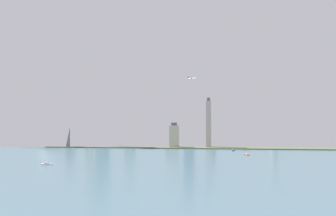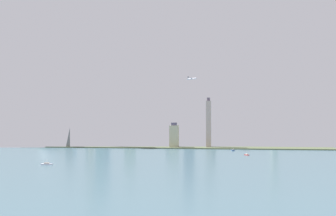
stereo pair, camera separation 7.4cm
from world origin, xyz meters
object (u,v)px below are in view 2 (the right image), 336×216
(skyscraper_4, at_px, (213,135))
(skyscraper_11, at_px, (74,134))
(skyscraper_3, at_px, (130,133))
(boat_2, at_px, (47,164))
(skyscraper_1, at_px, (90,128))
(skyscraper_6, at_px, (69,137))
(observation_tower, at_px, (91,89))
(skyscraper_8, at_px, (105,120))
(skyscraper_2, at_px, (274,119))
(skyscraper_5, at_px, (189,119))
(boat_1, at_px, (247,155))
(skyscraper_12, at_px, (174,136))
(stadium_dome, at_px, (51,143))
(skyscraper_0, at_px, (169,136))
(skyscraper_7, at_px, (209,124))
(skyscraper_10, at_px, (192,131))
(airplane, at_px, (192,79))
(boat_3, at_px, (233,150))
(skyscraper_9, at_px, (101,116))

(skyscraper_4, bearing_deg, skyscraper_11, 174.86)
(skyscraper_3, bearing_deg, boat_2, -95.52)
(skyscraper_1, height_order, skyscraper_4, skyscraper_1)
(skyscraper_6, bearing_deg, observation_tower, 25.47)
(observation_tower, bearing_deg, skyscraper_8, 83.87)
(skyscraper_1, distance_m, skyscraper_2, 512.50)
(skyscraper_5, relative_size, boat_1, 14.12)
(skyscraper_6, bearing_deg, skyscraper_12, 2.54)
(skyscraper_6, bearing_deg, skyscraper_1, 82.34)
(stadium_dome, relative_size, skyscraper_5, 0.47)
(stadium_dome, relative_size, skyscraper_6, 1.01)
(skyscraper_0, bearing_deg, skyscraper_5, -4.26)
(skyscraper_2, bearing_deg, skyscraper_0, -178.22)
(observation_tower, height_order, skyscraper_7, observation_tower)
(stadium_dome, bearing_deg, skyscraper_2, 7.39)
(skyscraper_0, distance_m, skyscraper_8, 195.77)
(skyscraper_4, xyz_separation_m, boat_1, (72.20, -235.36, -28.58))
(skyscraper_4, bearing_deg, skyscraper_10, 139.15)
(skyscraper_4, xyz_separation_m, skyscraper_8, (-304.94, 49.66, 38.47))
(observation_tower, bearing_deg, boat_2, -81.39)
(boat_1, bearing_deg, observation_tower, -157.98)
(boat_2, bearing_deg, skyscraper_0, 66.99)
(skyscraper_10, relative_size, boat_1, 9.74)
(observation_tower, distance_m, boat_1, 456.41)
(skyscraper_2, height_order, skyscraper_12, skyscraper_2)
(skyscraper_11, xyz_separation_m, airplane, (346.49, -128.04, 140.97))
(skyscraper_1, bearing_deg, skyscraper_7, -14.78)
(skyscraper_3, distance_m, skyscraper_4, 216.66)
(skyscraper_11, bearing_deg, skyscraper_1, 12.35)
(skyscraper_1, distance_m, skyscraper_4, 353.61)
(skyscraper_1, bearing_deg, skyscraper_3, -28.73)
(skyscraper_3, relative_size, skyscraper_7, 0.62)
(stadium_dome, relative_size, skyscraper_12, 1.13)
(skyscraper_7, height_order, boat_3, skyscraper_7)
(skyscraper_1, height_order, skyscraper_12, skyscraper_1)
(stadium_dome, bearing_deg, skyscraper_10, 15.01)
(skyscraper_3, xyz_separation_m, skyscraper_12, (119.34, -28.14, -6.19))
(skyscraper_5, distance_m, boat_3, 194.91)
(skyscraper_1, relative_size, skyscraper_9, 0.57)
(skyscraper_5, xyz_separation_m, skyscraper_6, (-302.73, -84.31, -46.79))
(skyscraper_2, xyz_separation_m, boat_1, (-89.06, -262.83, -70.07))
(skyscraper_9, bearing_deg, skyscraper_0, 0.35)
(skyscraper_11, bearing_deg, skyscraper_12, -17.27)
(skyscraper_2, bearing_deg, skyscraper_6, -169.58)
(skyscraper_6, distance_m, airplane, 349.74)
(skyscraper_0, bearing_deg, airplane, -58.32)
(skyscraper_5, height_order, skyscraper_12, skyscraper_5)
(skyscraper_4, relative_size, skyscraper_6, 0.88)
(observation_tower, relative_size, skyscraper_11, 5.25)
(skyscraper_12, bearing_deg, observation_tower, 176.85)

